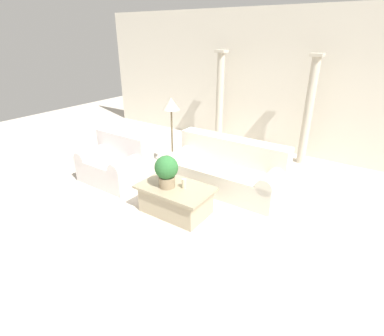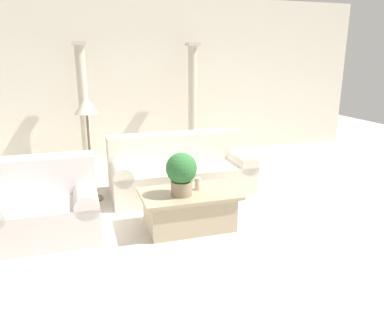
{
  "view_description": "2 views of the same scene",
  "coord_description": "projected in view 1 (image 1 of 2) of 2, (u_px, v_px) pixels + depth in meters",
  "views": [
    {
      "loc": [
        2.57,
        -3.61,
        2.67
      ],
      "look_at": [
        0.02,
        0.09,
        0.63
      ],
      "focal_mm": 28.0,
      "sensor_mm": 36.0,
      "label": 1
    },
    {
      "loc": [
        -1.24,
        -4.42,
        2.03
      ],
      "look_at": [
        0.19,
        0.14,
        0.61
      ],
      "focal_mm": 35.0,
      "sensor_mm": 36.0,
      "label": 2
    }
  ],
  "objects": [
    {
      "name": "sofa_long",
      "position": [
        226.0,
        169.0,
        5.53
      ],
      "size": [
        2.14,
        0.93,
        0.9
      ],
      "color": "beige",
      "rests_on": "ground_plane"
    },
    {
      "name": "column_left",
      "position": [
        220.0,
        99.0,
        7.37
      ],
      "size": [
        0.25,
        0.25,
        2.3
      ],
      "color": "beige",
      "rests_on": "ground_plane"
    },
    {
      "name": "column_right",
      "position": [
        308.0,
        110.0,
        6.27
      ],
      "size": [
        0.25,
        0.25,
        2.3
      ],
      "color": "beige",
      "rests_on": "ground_plane"
    },
    {
      "name": "pillar_candle",
      "position": [
        184.0,
        183.0,
        4.63
      ],
      "size": [
        0.07,
        0.07,
        0.15
      ],
      "color": "beige",
      "rests_on": "coffee_table"
    },
    {
      "name": "ground_plane",
      "position": [
        188.0,
        203.0,
        5.14
      ],
      "size": [
        16.0,
        16.0,
        0.0
      ],
      "primitive_type": "plane",
      "color": "beige"
    },
    {
      "name": "floor_lamp",
      "position": [
        171.0,
        111.0,
        5.91
      ],
      "size": [
        0.33,
        0.33,
        1.51
      ],
      "color": "brown",
      "rests_on": "ground_plane"
    },
    {
      "name": "potted_plant",
      "position": [
        167.0,
        170.0,
        4.58
      ],
      "size": [
        0.37,
        0.37,
        0.51
      ],
      "color": "#937F60",
      "rests_on": "coffee_table"
    },
    {
      "name": "wall_back",
      "position": [
        270.0,
        82.0,
        6.99
      ],
      "size": [
        10.0,
        0.06,
        3.2
      ],
      "color": "silver",
      "rests_on": "ground_plane"
    },
    {
      "name": "coffee_table",
      "position": [
        175.0,
        199.0,
        4.79
      ],
      "size": [
        1.17,
        0.73,
        0.46
      ],
      "color": "tan",
      "rests_on": "ground_plane"
    },
    {
      "name": "loveseat",
      "position": [
        117.0,
        162.0,
        5.83
      ],
      "size": [
        1.22,
        0.93,
        0.9
      ],
      "color": "silver",
      "rests_on": "ground_plane"
    }
  ]
}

